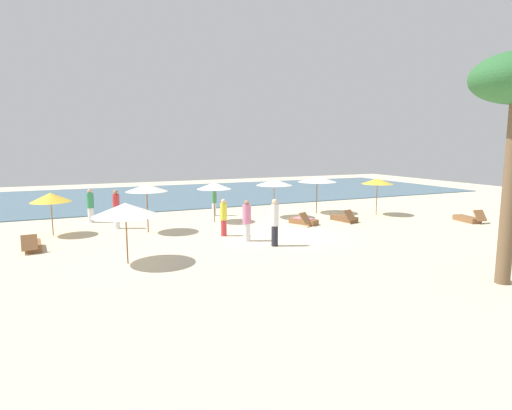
{
  "coord_description": "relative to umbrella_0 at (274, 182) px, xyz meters",
  "views": [
    {
      "loc": [
        -8.84,
        -16.75,
        4.19
      ],
      "look_at": [
        -0.23,
        2.48,
        1.1
      ],
      "focal_mm": 29.53,
      "sensor_mm": 36.0,
      "label": 1
    }
  ],
  "objects": [
    {
      "name": "umbrella_4",
      "position": [
        -11.37,
        -0.06,
        -0.26
      ],
      "size": [
        1.77,
        1.77,
        1.98
      ],
      "color": "olive",
      "rests_on": "ground_plane"
    },
    {
      "name": "lounger_2",
      "position": [
        2.99,
        -2.58,
        -1.85
      ],
      "size": [
        0.95,
        1.77,
        0.7
      ],
      "color": "brown",
      "rests_on": "ground_plane"
    },
    {
      "name": "umbrella_0",
      "position": [
        0.0,
        0.0,
        0.0
      ],
      "size": [
        2.04,
        2.04,
        2.2
      ],
      "color": "olive",
      "rests_on": "ground_plane"
    },
    {
      "name": "person_3",
      "position": [
        -4.24,
        -3.35,
        -1.15
      ],
      "size": [
        0.32,
        0.32,
        1.71
      ],
      "color": "#BF3338",
      "rests_on": "ground_plane"
    },
    {
      "name": "lounger_3",
      "position": [
        -12.04,
        -2.67,
        -1.85
      ],
      "size": [
        0.73,
        1.7,
        0.73
      ],
      "color": "brown",
      "rests_on": "ground_plane"
    },
    {
      "name": "lounger_0",
      "position": [
        0.53,
        -2.42,
        -1.85
      ],
      "size": [
        1.25,
        1.76,
        0.71
      ],
      "color": "brown",
      "rests_on": "ground_plane"
    },
    {
      "name": "umbrella_2",
      "position": [
        -8.84,
        -6.19,
        -0.1
      ],
      "size": [
        2.29,
        2.29,
        2.15
      ],
      "color": "brown",
      "rests_on": "ground_plane"
    },
    {
      "name": "ocean_water",
      "position": [
        -1.75,
        12.61,
        -1.99
      ],
      "size": [
        48.0,
        16.0,
        0.06
      ],
      "primitive_type": "cube",
      "color": "#476B7F",
      "rests_on": "ground_plane"
    },
    {
      "name": "person_0",
      "position": [
        -2.9,
        2.01,
        -1.12
      ],
      "size": [
        0.37,
        0.37,
        1.75
      ],
      "color": "white",
      "rests_on": "ground_plane"
    },
    {
      "name": "lounger_1",
      "position": [
        8.99,
        -5.44,
        -1.85
      ],
      "size": [
        0.85,
        1.74,
        0.71
      ],
      "color": "brown",
      "rests_on": "ground_plane"
    },
    {
      "name": "person_2",
      "position": [
        -9.6,
        2.72,
        -1.12
      ],
      "size": [
        0.38,
        0.38,
        1.79
      ],
      "color": "white",
      "rests_on": "ground_plane"
    },
    {
      "name": "umbrella_3",
      "position": [
        -7.26,
        -1.15,
        0.1
      ],
      "size": [
        1.95,
        1.95,
        2.3
      ],
      "color": "brown",
      "rests_on": "ground_plane"
    },
    {
      "name": "person_4",
      "position": [
        -8.51,
        0.39,
        -1.03
      ],
      "size": [
        0.45,
        0.45,
        1.93
      ],
      "color": "white",
      "rests_on": "ground_plane"
    },
    {
      "name": "person_5",
      "position": [
        -2.98,
        -6.02,
        -1.02
      ],
      "size": [
        0.33,
        0.33,
        1.96
      ],
      "color": "#26262D",
      "rests_on": "ground_plane"
    },
    {
      "name": "umbrella_6",
      "position": [
        3.04,
        0.33,
        0.04
      ],
      "size": [
        2.3,
        2.3,
        2.24
      ],
      "color": "brown",
      "rests_on": "ground_plane"
    },
    {
      "name": "ground_plane",
      "position": [
        -1.75,
        -4.39,
        -2.02
      ],
      "size": [
        60.0,
        60.0,
        0.0
      ],
      "primitive_type": "plane",
      "color": "beige"
    },
    {
      "name": "umbrella_5",
      "position": [
        5.92,
        -1.66,
        -0.03
      ],
      "size": [
        1.81,
        1.81,
        2.16
      ],
      "color": "olive",
      "rests_on": "ground_plane"
    },
    {
      "name": "umbrella_1",
      "position": [
        -3.53,
        0.1,
        -0.07
      ],
      "size": [
        1.83,
        1.83,
        2.14
      ],
      "color": "brown",
      "rests_on": "ground_plane"
    },
    {
      "name": "person_1",
      "position": [
        -3.67,
        -4.71,
        -1.13
      ],
      "size": [
        0.53,
        0.53,
        1.79
      ],
      "color": "white",
      "rests_on": "ground_plane"
    }
  ]
}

